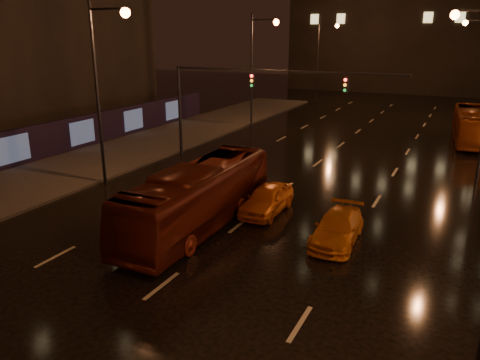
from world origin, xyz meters
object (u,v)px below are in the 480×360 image
(taxi_near, at_px, (267,199))
(taxi_far, at_px, (337,228))
(bus_curb, at_px, (471,125))
(bus_red, at_px, (199,197))

(taxi_near, height_order, taxi_far, taxi_near)
(bus_curb, relative_size, taxi_near, 2.43)
(bus_red, distance_m, taxi_far, 6.11)
(bus_red, height_order, taxi_far, bus_red)
(taxi_near, bearing_deg, bus_curb, 68.31)
(bus_red, bearing_deg, taxi_far, 9.96)
(bus_curb, distance_m, taxi_far, 23.77)
(bus_curb, relative_size, taxi_far, 2.34)
(bus_red, relative_size, bus_curb, 1.05)
(bus_curb, distance_m, taxi_near, 23.16)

